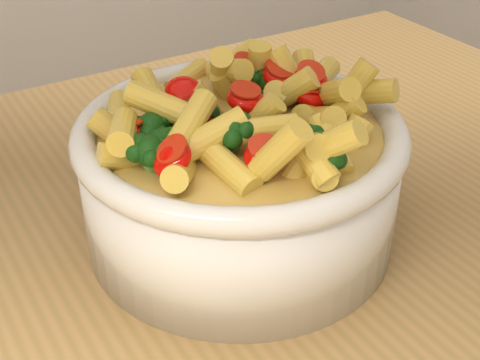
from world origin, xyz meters
TOP-DOWN VIEW (x-y plane):
  - serving_bowl at (0.10, 0.01)m, footprint 0.26×0.26m
  - pasta_salad at (0.10, 0.01)m, footprint 0.21×0.21m

SIDE VIEW (x-z plane):
  - serving_bowl at x=0.10m, z-range 0.90..1.01m
  - pasta_salad at x=0.10m, z-range 1.00..1.05m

